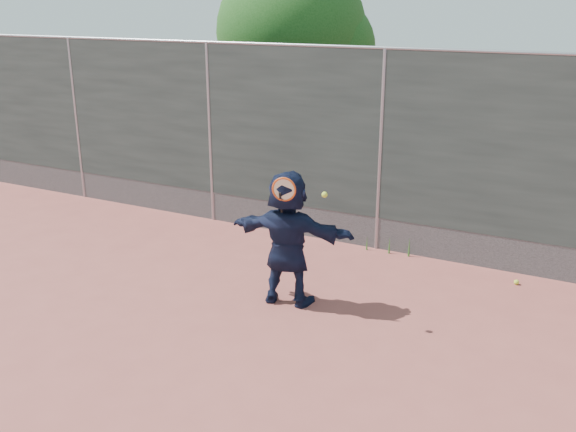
% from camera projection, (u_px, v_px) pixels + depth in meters
% --- Properties ---
extents(ground, '(80.00, 80.00, 0.00)m').
position_uv_depth(ground, '(266.00, 352.00, 6.96)').
color(ground, '#9E4C42').
rests_on(ground, ground).
extents(player, '(1.64, 0.68, 1.72)m').
position_uv_depth(player, '(288.00, 238.00, 7.88)').
color(player, black).
rests_on(player, ground).
extents(ball_ground, '(0.07, 0.07, 0.07)m').
position_uv_depth(ball_ground, '(516.00, 282.00, 8.62)').
color(ball_ground, '#C3DE31').
rests_on(ball_ground, ground).
extents(fence, '(20.00, 0.06, 3.03)m').
position_uv_depth(fence, '(381.00, 148.00, 9.41)').
color(fence, '#38423D').
rests_on(fence, ground).
extents(swing_action, '(0.72, 0.18, 0.51)m').
position_uv_depth(swing_action, '(288.00, 191.00, 7.45)').
color(swing_action, '#D94814').
rests_on(swing_action, ground).
extents(tree_left, '(3.15, 3.00, 4.53)m').
position_uv_depth(tree_left, '(299.00, 37.00, 12.78)').
color(tree_left, '#382314').
rests_on(tree_left, ground).
extents(weed_clump, '(0.68, 0.07, 0.30)m').
position_uv_depth(weed_clump, '(392.00, 245.00, 9.64)').
color(weed_clump, '#387226').
rests_on(weed_clump, ground).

